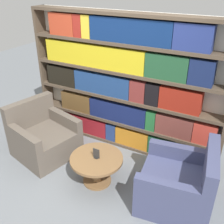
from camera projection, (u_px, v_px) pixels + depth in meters
name	position (u px, v px, depth m)	size (l,w,h in m)	color
ground_plane	(86.00, 184.00, 3.87)	(14.00, 14.00, 0.00)	slate
bookshelf	(123.00, 85.00, 4.30)	(3.32, 0.30, 2.26)	silver
armchair_left	(44.00, 138.00, 4.40)	(1.09, 1.09, 0.90)	brown
armchair_right	(179.00, 185.00, 3.43)	(1.02, 1.01, 0.90)	#42476B
coffee_table	(97.00, 164.00, 3.77)	(0.76, 0.76, 0.43)	brown
table_sign	(96.00, 154.00, 3.68)	(0.10, 0.06, 0.15)	black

